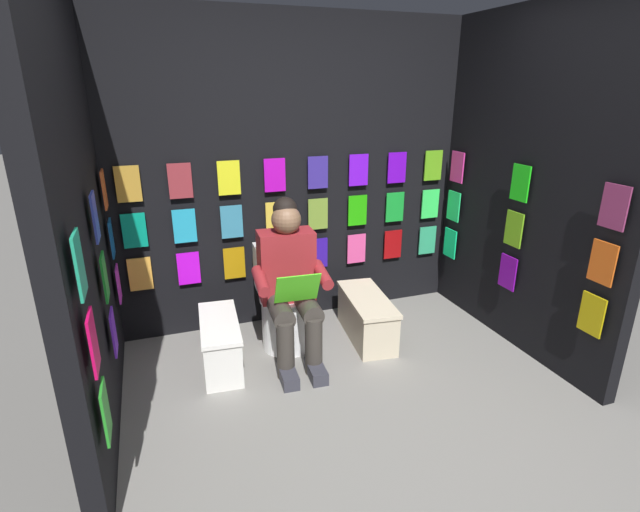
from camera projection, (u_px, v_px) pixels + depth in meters
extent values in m
plane|color=gray|center=(402.00, 463.00, 2.58)|extent=(30.00, 30.00, 0.00)
cube|color=black|center=(294.00, 175.00, 3.89)|extent=(2.98, 0.10, 2.47)
cube|color=gold|center=(140.00, 274.00, 3.64)|extent=(0.17, 0.01, 0.26)
cube|color=#C60DEE|center=(189.00, 268.00, 3.76)|extent=(0.17, 0.01, 0.26)
cube|color=#B37C0A|center=(234.00, 263.00, 3.87)|extent=(0.17, 0.01, 0.26)
cube|color=#6B14CC|center=(277.00, 258.00, 3.98)|extent=(0.17, 0.01, 0.26)
cube|color=#2C119B|center=(318.00, 253.00, 4.10)|extent=(0.17, 0.01, 0.26)
cube|color=#E74791|center=(356.00, 249.00, 4.21)|extent=(0.17, 0.01, 0.26)
cube|color=#9E0B0E|center=(393.00, 244.00, 4.33)|extent=(0.17, 0.01, 0.26)
cube|color=#30A370|center=(427.00, 240.00, 4.44)|extent=(0.17, 0.01, 0.26)
cube|color=#089372|center=(134.00, 231.00, 3.53)|extent=(0.17, 0.01, 0.26)
cube|color=#22A5CE|center=(185.00, 226.00, 3.64)|extent=(0.17, 0.01, 0.26)
cube|color=teal|center=(232.00, 222.00, 3.75)|extent=(0.17, 0.01, 0.26)
cube|color=yellow|center=(276.00, 218.00, 3.87)|extent=(0.17, 0.01, 0.26)
cube|color=olive|center=(318.00, 214.00, 3.98)|extent=(0.17, 0.01, 0.26)
cube|color=#20B10A|center=(357.00, 210.00, 4.10)|extent=(0.17, 0.01, 0.26)
cube|color=green|center=(395.00, 207.00, 4.21)|extent=(0.17, 0.01, 0.26)
cube|color=#35ED5A|center=(430.00, 204.00, 4.33)|extent=(0.17, 0.01, 0.26)
cube|color=#B8892D|center=(128.00, 184.00, 3.41)|extent=(0.17, 0.01, 0.26)
cube|color=maroon|center=(180.00, 181.00, 3.52)|extent=(0.17, 0.01, 0.26)
cube|color=yellow|center=(229.00, 178.00, 3.64)|extent=(0.17, 0.01, 0.26)
cube|color=#B80DC0|center=(275.00, 175.00, 3.75)|extent=(0.17, 0.01, 0.26)
cube|color=#35268D|center=(318.00, 173.00, 3.87)|extent=(0.17, 0.01, 0.26)
cube|color=#6E12EB|center=(359.00, 170.00, 3.98)|extent=(0.17, 0.01, 0.26)
cube|color=#660CD1|center=(397.00, 168.00, 4.10)|extent=(0.17, 0.01, 0.26)
cube|color=#5CAD1B|center=(433.00, 165.00, 4.21)|extent=(0.17, 0.01, 0.26)
cube|color=black|center=(529.00, 186.00, 3.48)|extent=(0.10, 1.90, 2.47)
cube|color=#13EA82|center=(450.00, 243.00, 4.36)|extent=(0.01, 0.17, 0.26)
cube|color=#7A0EA7|center=(508.00, 272.00, 3.68)|extent=(0.01, 0.17, 0.26)
cube|color=gold|center=(592.00, 314.00, 3.00)|extent=(0.01, 0.17, 0.26)
cube|color=#22E86F|center=(454.00, 206.00, 4.24)|extent=(0.01, 0.17, 0.26)
cube|color=#6EBC1C|center=(514.00, 229.00, 3.56)|extent=(0.01, 0.17, 0.26)
cube|color=orange|center=(603.00, 263.00, 2.88)|extent=(0.01, 0.17, 0.26)
cube|color=#E73198|center=(457.00, 167.00, 4.13)|extent=(0.01, 0.17, 0.26)
cube|color=#1DE318|center=(520.00, 183.00, 3.45)|extent=(0.01, 0.17, 0.26)
cube|color=#8D315F|center=(614.00, 207.00, 2.77)|extent=(0.01, 0.17, 0.26)
cube|color=black|center=(78.00, 223.00, 2.53)|extent=(0.10, 1.90, 2.47)
cube|color=green|center=(106.00, 412.00, 2.10)|extent=(0.01, 0.17, 0.26)
cube|color=#7027E0|center=(114.00, 332.00, 2.78)|extent=(0.01, 0.17, 0.26)
cube|color=#E537E5|center=(119.00, 284.00, 3.47)|extent=(0.01, 0.17, 0.26)
cube|color=#DB0A50|center=(93.00, 342.00, 1.99)|extent=(0.01, 0.17, 0.26)
cube|color=#1A912A|center=(105.00, 277.00, 2.67)|extent=(0.01, 0.17, 0.26)
cube|color=#13539D|center=(112.00, 238.00, 3.35)|extent=(0.01, 0.17, 0.26)
cube|color=#1D9C72|center=(79.00, 265.00, 1.87)|extent=(0.01, 0.17, 0.26)
cube|color=#3443B6|center=(95.00, 217.00, 2.55)|extent=(0.01, 0.17, 0.26)
cube|color=#DD5B2A|center=(104.00, 189.00, 3.23)|extent=(0.01, 0.17, 0.26)
cylinder|color=white|center=(287.00, 323.00, 3.68)|extent=(0.38, 0.38, 0.40)
cylinder|color=white|center=(286.00, 298.00, 3.61)|extent=(0.41, 0.41, 0.02)
cube|color=white|center=(279.00, 265.00, 3.79)|extent=(0.39, 0.20, 0.36)
cylinder|color=white|center=(281.00, 269.00, 3.71)|extent=(0.39, 0.09, 0.39)
cube|color=maroon|center=(286.00, 265.00, 3.49)|extent=(0.41, 0.24, 0.52)
sphere|color=brown|center=(286.00, 220.00, 3.35)|extent=(0.21, 0.21, 0.21)
sphere|color=black|center=(285.00, 209.00, 3.35)|extent=(0.17, 0.17, 0.17)
cylinder|color=#38332D|center=(307.00, 306.00, 3.42)|extent=(0.18, 0.41, 0.15)
cylinder|color=#38332D|center=(279.00, 309.00, 3.37)|extent=(0.18, 0.41, 0.15)
cylinder|color=#38332D|center=(314.00, 346.00, 3.33)|extent=(0.12, 0.12, 0.42)
cylinder|color=#38332D|center=(286.00, 350.00, 3.28)|extent=(0.12, 0.12, 0.42)
cube|color=#33333D|center=(316.00, 371.00, 3.33)|extent=(0.13, 0.27, 0.09)
cube|color=#33333D|center=(288.00, 376.00, 3.28)|extent=(0.13, 0.27, 0.09)
cylinder|color=maroon|center=(322.00, 274.00, 3.40)|extent=(0.10, 0.31, 0.13)
cylinder|color=maroon|center=(261.00, 281.00, 3.28)|extent=(0.10, 0.31, 0.13)
cube|color=#52E322|center=(297.00, 288.00, 3.20)|extent=(0.31, 0.15, 0.23)
cube|color=beige|center=(366.00, 319.00, 3.83)|extent=(0.37, 0.75, 0.32)
cube|color=beige|center=(367.00, 299.00, 3.77)|extent=(0.39, 0.78, 0.03)
cube|color=white|center=(221.00, 345.00, 3.43)|extent=(0.30, 0.68, 0.33)
cube|color=white|center=(219.00, 323.00, 3.37)|extent=(0.32, 0.70, 0.03)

